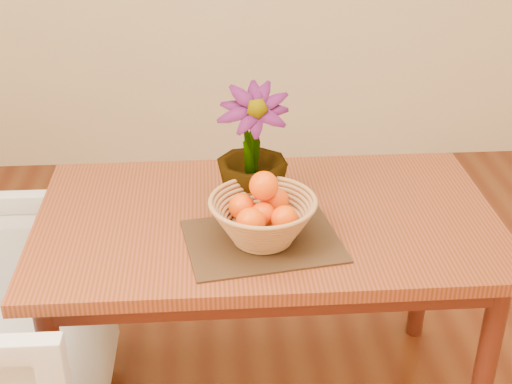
{
  "coord_description": "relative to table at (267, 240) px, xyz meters",
  "views": [
    {
      "loc": [
        -0.16,
        -1.56,
        1.84
      ],
      "look_at": [
        -0.04,
        0.22,
        0.88
      ],
      "focal_mm": 50.0,
      "sensor_mm": 36.0,
      "label": 1
    }
  ],
  "objects": [
    {
      "name": "table",
      "position": [
        0.0,
        0.0,
        0.0
      ],
      "size": [
        1.4,
        0.8,
        0.75
      ],
      "color": "maroon",
      "rests_on": "floor"
    },
    {
      "name": "wicker_basket",
      "position": [
        -0.02,
        -0.15,
        0.16
      ],
      "size": [
        0.31,
        0.31,
        0.12
      ],
      "color": "#BC7F4E",
      "rests_on": "placemat"
    },
    {
      "name": "orange_pile",
      "position": [
        -0.02,
        -0.14,
        0.2
      ],
      "size": [
        0.19,
        0.2,
        0.15
      ],
      "rotation": [
        0.0,
        0.0,
        0.37
      ],
      "color": "#F95B04",
      "rests_on": "wicker_basket"
    },
    {
      "name": "potted_plant",
      "position": [
        -0.04,
        0.06,
        0.28
      ],
      "size": [
        0.24,
        0.24,
        0.39
      ],
      "primitive_type": "imported",
      "rotation": [
        0.0,
        0.0,
        -0.13
      ],
      "color": "#134414",
      "rests_on": "table"
    },
    {
      "name": "placemat",
      "position": [
        -0.02,
        -0.15,
        0.09
      ],
      "size": [
        0.48,
        0.39,
        0.01
      ],
      "primitive_type": "cube",
      "rotation": [
        0.0,
        0.0,
        0.16
      ],
      "color": "#3C2515",
      "rests_on": "table"
    }
  ]
}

